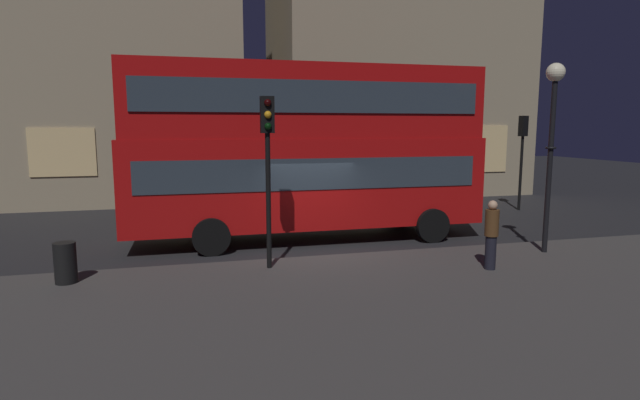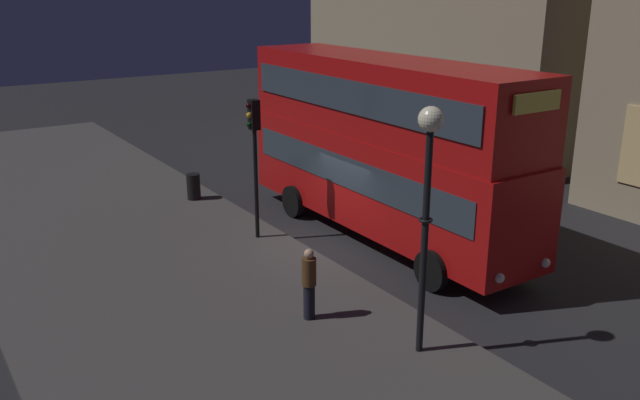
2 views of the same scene
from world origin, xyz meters
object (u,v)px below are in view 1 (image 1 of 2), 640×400
(traffic_light_far_side, at_px, (522,143))
(street_lamp, at_px, (553,116))
(pedestrian, at_px, (491,234))
(traffic_light_near_kerb, at_px, (268,146))
(litter_bin, at_px, (65,263))
(double_decker_bus, at_px, (306,145))

(traffic_light_far_side, relative_size, street_lamp, 0.79)
(traffic_light_far_side, xyz_separation_m, pedestrian, (-6.68, -8.16, -1.88))
(traffic_light_near_kerb, relative_size, litter_bin, 4.54)
(litter_bin, bearing_deg, traffic_light_far_side, 22.55)
(traffic_light_far_side, distance_m, pedestrian, 10.72)
(pedestrian, bearing_deg, traffic_light_near_kerb, -164.12)
(traffic_light_near_kerb, bearing_deg, double_decker_bus, 65.03)
(double_decker_bus, relative_size, litter_bin, 12.14)
(street_lamp, xyz_separation_m, pedestrian, (-2.43, -1.13, -2.81))
(street_lamp, bearing_deg, litter_bin, 178.79)
(litter_bin, bearing_deg, double_decker_bus, 28.42)
(double_decker_bus, height_order, traffic_light_far_side, double_decker_bus)
(street_lamp, bearing_deg, traffic_light_far_side, 58.81)
(double_decker_bus, height_order, traffic_light_near_kerb, double_decker_bus)
(traffic_light_near_kerb, height_order, traffic_light_far_side, traffic_light_near_kerb)
(traffic_light_far_side, height_order, street_lamp, street_lamp)
(traffic_light_far_side, bearing_deg, litter_bin, 7.32)
(double_decker_bus, xyz_separation_m, street_lamp, (5.86, -3.62, 0.81))
(double_decker_bus, xyz_separation_m, traffic_light_far_side, (10.12, 3.42, -0.12))
(traffic_light_near_kerb, bearing_deg, litter_bin, -176.89)
(double_decker_bus, relative_size, street_lamp, 2.17)
(street_lamp, height_order, litter_bin, street_lamp)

